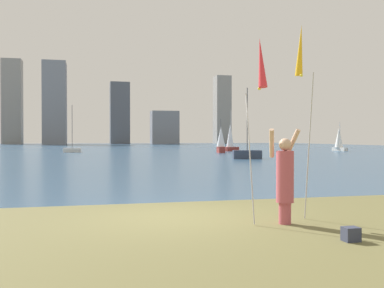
{
  "coord_description": "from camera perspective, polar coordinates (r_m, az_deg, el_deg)",
  "views": [
    {
      "loc": [
        -1.79,
        -9.08,
        1.66
      ],
      "look_at": [
        1.94,
        6.49,
        1.43
      ],
      "focal_mm": 41.36,
      "sensor_mm": 36.0,
      "label": 1
    }
  ],
  "objects": [
    {
      "name": "skyline_tower_2",
      "position": [
        114.61,
        -17.27,
        5.02
      ],
      "size": [
        5.5,
        7.78,
        20.23
      ],
      "color": "gray",
      "rests_on": "ground"
    },
    {
      "name": "person",
      "position": [
        8.69,
        11.88,
        -4.19
      ],
      "size": [
        0.67,
        0.5,
        1.83
      ],
      "rotation": [
        0.0,
        0.0,
        0.06
      ],
      "color": "#B24C59",
      "rests_on": "ground"
    },
    {
      "name": "kite_flag_left",
      "position": [
        8.23,
        8.83,
        9.61
      ],
      "size": [
        0.16,
        0.96,
        3.47
      ],
      "color": "#B2B2B7",
      "rests_on": "ground"
    },
    {
      "name": "skyline_tower_1",
      "position": [
        119.39,
        -22.16,
        5.05
      ],
      "size": [
        4.64,
        4.21,
        21.15
      ],
      "color": "gray",
      "rests_on": "ground"
    },
    {
      "name": "bag",
      "position": [
        7.64,
        19.8,
        -10.89
      ],
      "size": [
        0.25,
        0.21,
        0.23
      ],
      "color": "#33384C",
      "rests_on": "ground"
    },
    {
      "name": "skyline_tower_5",
      "position": [
        123.32,
        3.91,
        4.4
      ],
      "size": [
        4.15,
        4.22,
        18.72
      ],
      "color": "gray",
      "rests_on": "ground"
    },
    {
      "name": "skyline_tower_3",
      "position": [
        119.82,
        -9.31,
        3.94
      ],
      "size": [
        5.08,
        4.62,
        16.37
      ],
      "color": "#565B66",
      "rests_on": "ground"
    },
    {
      "name": "ground",
      "position": [
        60.08,
        -11.77,
        -0.83
      ],
      "size": [
        120.0,
        138.0,
        0.12
      ],
      "color": "brown"
    },
    {
      "name": "sailboat_3",
      "position": [
        34.83,
        7.12,
        -1.27
      ],
      "size": [
        2.31,
        1.08,
        5.56
      ],
      "color": "#333D51",
      "rests_on": "ground"
    },
    {
      "name": "sailboat_4",
      "position": [
        48.41,
        3.74,
        0.45
      ],
      "size": [
        1.07,
        1.97,
        3.68
      ],
      "color": "maroon",
      "rests_on": "ground"
    },
    {
      "name": "sailboat_2",
      "position": [
        51.66,
        -15.19,
        -0.71
      ],
      "size": [
        1.96,
        1.1,
        5.32
      ],
      "color": "silver",
      "rests_on": "ground"
    },
    {
      "name": "sailboat_0",
      "position": [
        58.0,
        18.43,
        0.53
      ],
      "size": [
        1.24,
        2.12,
        3.61
      ],
      "color": "silver",
      "rests_on": "ground"
    },
    {
      "name": "skyline_tower_4",
      "position": [
        118.13,
        -3.56,
        2.14
      ],
      "size": [
        7.22,
        4.55,
        8.73
      ],
      "color": "gray",
      "rests_on": "ground"
    },
    {
      "name": "kite_flag_right",
      "position": [
        9.61,
        13.83,
        10.93
      ],
      "size": [
        0.16,
        0.7,
        3.99
      ],
      "color": "#B2B2B7",
      "rests_on": "ground"
    },
    {
      "name": "sailboat_5",
      "position": [
        54.5,
        4.97,
        0.63
      ],
      "size": [
        2.05,
        1.52,
        5.04
      ],
      "color": "maroon",
      "rests_on": "ground"
    }
  ]
}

